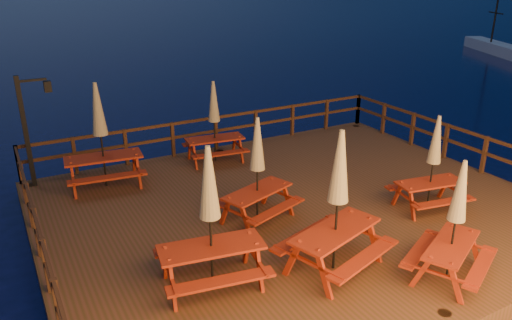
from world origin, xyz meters
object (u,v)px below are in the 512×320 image
at_px(sailboat, 496,48).
at_px(picnic_table_1, 214,121).
at_px(picnic_table_2, 456,219).
at_px(lamp_post, 30,121).
at_px(picnic_table_0, 101,134).

relative_size(sailboat, picnic_table_1, 4.56).
bearing_deg(picnic_table_2, sailboat, 9.47).
height_order(lamp_post, picnic_table_0, lamp_post).
distance_m(sailboat, picnic_table_2, 31.98).
relative_size(picnic_table_0, picnic_table_2, 1.19).
bearing_deg(lamp_post, sailboat, 17.45).
bearing_deg(lamp_post, picnic_table_1, -8.12).
bearing_deg(sailboat, picnic_table_1, -133.41).
relative_size(sailboat, picnic_table_0, 3.96).
bearing_deg(picnic_table_1, sailboat, 28.78).
height_order(sailboat, picnic_table_0, sailboat).
distance_m(lamp_post, picnic_table_1, 4.98).
bearing_deg(picnic_table_0, picnic_table_2, -51.14).
bearing_deg(picnic_table_1, lamp_post, 179.05).
bearing_deg(sailboat, lamp_post, -137.57).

